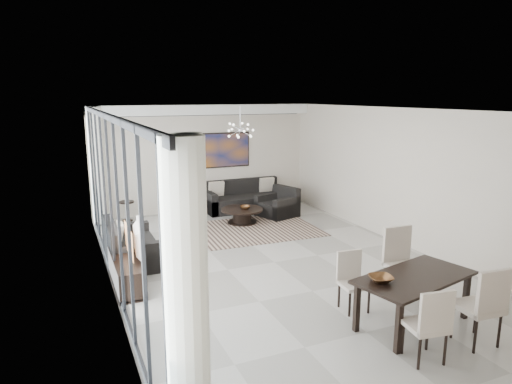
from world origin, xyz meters
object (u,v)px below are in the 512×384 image
dining_table (414,282)px  sofa_main (245,200)px  coffee_table (242,215)px  tv_console (126,272)px  television (134,241)px

dining_table → sofa_main: bearing=87.4°
sofa_main → dining_table: (-0.32, -7.02, 0.36)m
coffee_table → tv_console: (-3.21, -2.78, 0.03)m
television → sofa_main: bearing=-36.6°
coffee_table → sofa_main: sofa_main is taller
dining_table → tv_console: bearing=139.4°
coffee_table → sofa_main: (0.58, 1.26, 0.07)m
coffee_table → sofa_main: 1.39m
dining_table → television: bearing=138.1°
sofa_main → tv_console: size_ratio=1.47×
sofa_main → dining_table: size_ratio=1.19×
tv_console → dining_table: size_ratio=0.81×
tv_console → television: television is taller
television → dining_table: (3.32, -2.98, -0.13)m
sofa_main → coffee_table: bearing=-114.7°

